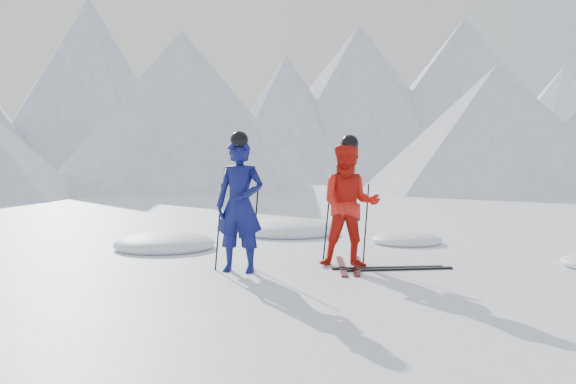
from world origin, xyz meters
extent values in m
plane|color=white|center=(0.00, 0.00, 0.00)|extent=(160.00, 160.00, 0.00)
cone|color=#B2BCD1|center=(-11.51, 40.48, 7.17)|extent=(23.96, 23.96, 14.35)
cone|color=#B2BCD1|center=(-5.08, 51.27, 5.96)|extent=(17.69, 17.69, 11.93)
cone|color=#B2BCD1|center=(4.51, 43.52, 5.42)|extent=(19.63, 19.63, 10.85)
cone|color=#B2BCD1|center=(11.74, 46.25, 7.07)|extent=(23.31, 23.31, 14.15)
cone|color=#B2BCD1|center=(21.49, 44.84, 7.44)|extent=(28.94, 28.94, 14.88)
cone|color=silver|center=(31.93, 45.34, 5.38)|extent=(24.45, 24.45, 10.76)
cone|color=#B2BCD1|center=(12.00, 20.00, 3.25)|extent=(14.00, 14.00, 6.50)
cone|color=#B2BCD1|center=(-4.00, 26.00, 4.50)|extent=(16.00, 16.00, 9.00)
imported|color=#0E1254|center=(-2.49, -0.65, 0.97)|extent=(0.83, 0.70, 1.94)
imported|color=red|center=(-0.81, -0.49, 0.95)|extent=(1.06, 0.90, 1.90)
cylinder|color=black|center=(-2.79, -0.50, 0.65)|extent=(0.13, 0.09, 1.29)
cylinder|color=black|center=(-2.24, -0.40, 0.65)|extent=(0.13, 0.08, 1.29)
cylinder|color=black|center=(-1.11, -0.24, 0.63)|extent=(0.13, 0.10, 1.27)
cylinder|color=black|center=(-0.51, -0.34, 0.63)|extent=(0.13, 0.09, 1.27)
cube|color=black|center=(-0.93, -0.49, 0.01)|extent=(0.39, 1.69, 0.03)
cube|color=black|center=(-0.69, -0.49, 0.01)|extent=(0.51, 1.67, 0.03)
cube|color=black|center=(-0.28, -0.72, 0.01)|extent=(1.70, 0.16, 0.03)
cube|color=black|center=(-0.18, -0.87, 0.01)|extent=(1.70, 0.10, 0.03)
ellipsoid|color=white|center=(-3.71, 1.87, 0.00)|extent=(1.85, 1.85, 0.41)
ellipsoid|color=white|center=(0.95, 1.94, 0.00)|extent=(1.37, 1.37, 0.30)
ellipsoid|color=white|center=(-1.13, 3.73, 0.00)|extent=(2.17, 2.17, 0.48)
camera|label=1|loc=(-3.07, -9.48, 1.63)|focal=38.00mm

